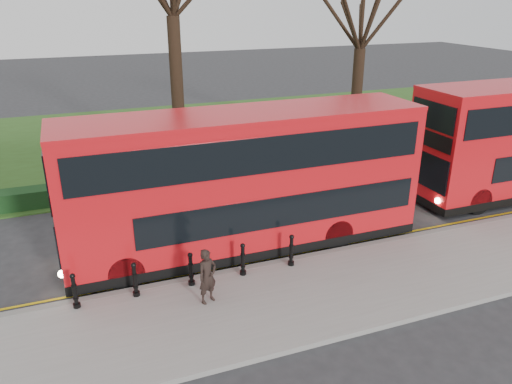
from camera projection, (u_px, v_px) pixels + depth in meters
name	position (u px, v px, depth m)	size (l,w,h in m)	color
ground	(191.00, 265.00, 15.99)	(120.00, 120.00, 0.00)	#28282B
pavement	(217.00, 316.00, 13.36)	(60.00, 4.00, 0.15)	gray
kerb	(198.00, 279.00, 15.10)	(60.00, 0.25, 0.16)	slate
grass_verge	(128.00, 142.00, 28.99)	(60.00, 18.00, 0.06)	#2C4D19
hedge	(153.00, 183.00, 21.74)	(60.00, 0.90, 0.80)	black
yellow_line_outer	(196.00, 276.00, 15.38)	(60.00, 0.10, 0.01)	yellow
yellow_line_inner	(194.00, 273.00, 15.56)	(60.00, 0.10, 0.01)	yellow
tree_right	(363.00, 15.00, 25.99)	(6.22, 6.22, 9.71)	black
bollard_row	(191.00, 270.00, 14.48)	(6.56, 0.15, 1.00)	black
bus_lead	(245.00, 183.00, 16.28)	(11.76, 2.70, 4.68)	red
pedestrian	(207.00, 276.00, 13.58)	(0.58, 0.38, 1.60)	black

